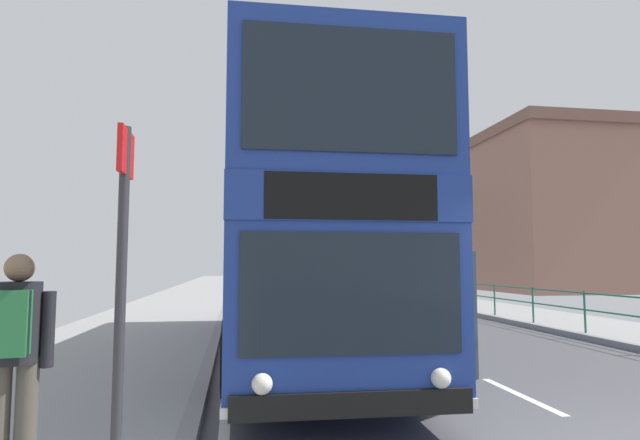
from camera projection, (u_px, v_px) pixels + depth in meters
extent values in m
cube|color=silver|center=(520.00, 395.00, 7.02)|extent=(0.12, 2.00, 0.00)
cube|color=silver|center=(406.00, 342.00, 11.74)|extent=(0.12, 2.00, 0.00)
cube|color=silver|center=(358.00, 320.00, 16.46)|extent=(0.12, 2.00, 0.00)
cube|color=silver|center=(331.00, 308.00, 21.18)|extent=(0.12, 2.00, 0.00)
cube|color=silver|center=(314.00, 300.00, 25.90)|extent=(0.12, 2.00, 0.00)
cube|color=silver|center=(302.00, 294.00, 30.62)|extent=(0.12, 2.00, 0.00)
cube|color=silver|center=(293.00, 290.00, 35.35)|extent=(0.12, 2.00, 0.00)
cube|color=silver|center=(287.00, 287.00, 40.07)|extent=(0.12, 2.00, 0.00)
cube|color=silver|center=(281.00, 285.00, 44.79)|extent=(0.12, 2.00, 0.00)
cube|color=silver|center=(277.00, 283.00, 49.51)|extent=(0.12, 2.00, 0.00)
cube|color=silver|center=(274.00, 281.00, 54.23)|extent=(0.12, 2.00, 0.00)
cube|color=navy|center=(299.00, 290.00, 10.16)|extent=(2.69, 10.52, 1.85)
cube|color=navy|center=(299.00, 231.00, 10.26)|extent=(2.70, 10.57, 0.48)
cube|color=navy|center=(299.00, 177.00, 10.35)|extent=(2.69, 10.52, 1.69)
cube|color=navy|center=(300.00, 133.00, 10.43)|extent=(2.61, 10.20, 0.08)
cube|color=#19232D|center=(353.00, 293.00, 4.99)|extent=(2.19, 0.07, 1.19)
cube|color=black|center=(352.00, 196.00, 5.07)|extent=(1.74, 0.06, 0.46)
cube|color=#19232D|center=(352.00, 89.00, 5.17)|extent=(2.19, 0.07, 1.29)
cube|color=black|center=(354.00, 404.00, 4.90)|extent=(2.36, 0.13, 0.24)
cube|color=silver|center=(299.00, 334.00, 10.08)|extent=(2.71, 10.57, 0.10)
cube|color=#19232D|center=(358.00, 276.00, 10.61)|extent=(0.18, 8.17, 0.96)
cube|color=#19232D|center=(360.00, 174.00, 10.53)|extent=(0.20, 9.42, 1.02)
cube|color=#19232D|center=(235.00, 277.00, 10.26)|extent=(0.18, 8.17, 0.96)
cube|color=#19232D|center=(236.00, 171.00, 10.18)|extent=(0.20, 9.42, 1.02)
sphere|color=white|center=(441.00, 378.00, 5.03)|extent=(0.20, 0.20, 0.20)
sphere|color=white|center=(262.00, 384.00, 4.79)|extent=(0.20, 0.20, 0.20)
cube|color=#19232D|center=(459.00, 317.00, 6.23)|extent=(0.69, 0.48, 1.59)
cube|color=black|center=(423.00, 315.00, 6.47)|extent=(0.12, 0.90, 1.59)
cylinder|color=black|center=(404.00, 354.00, 7.26)|extent=(0.32, 1.05, 1.04)
cylinder|color=black|center=(233.00, 358.00, 6.93)|extent=(0.32, 1.05, 1.04)
cylinder|color=black|center=(331.00, 312.00, 13.55)|extent=(0.32, 1.05, 1.04)
cylinder|color=black|center=(240.00, 313.00, 13.22)|extent=(0.32, 1.05, 1.04)
cube|color=#19512D|center=(338.00, 267.00, 33.73)|extent=(2.55, 9.87, 2.59)
cube|color=#19232D|center=(319.00, 261.00, 33.55)|extent=(0.07, 8.37, 1.24)
cube|color=#19232D|center=(356.00, 261.00, 33.97)|extent=(0.07, 8.37, 1.24)
cube|color=#19232D|center=(325.00, 263.00, 38.61)|extent=(2.14, 0.04, 1.56)
cylinder|color=black|center=(313.00, 283.00, 36.31)|extent=(0.29, 0.96, 0.96)
cylinder|color=black|center=(346.00, 283.00, 36.70)|extent=(0.29, 0.96, 0.96)
cylinder|color=black|center=(328.00, 286.00, 30.36)|extent=(0.29, 0.96, 0.96)
cylinder|color=black|center=(368.00, 286.00, 30.76)|extent=(0.29, 0.96, 0.96)
cylinder|color=#236B4C|center=(585.00, 312.00, 12.39)|extent=(0.05, 0.05, 1.00)
cylinder|color=#236B4C|center=(533.00, 305.00, 14.56)|extent=(0.05, 0.05, 1.00)
cylinder|color=#236B4C|center=(495.00, 299.00, 16.73)|extent=(0.05, 0.05, 1.00)
cylinder|color=#236B4C|center=(465.00, 295.00, 18.90)|extent=(0.05, 0.05, 1.00)
cylinder|color=#236B4C|center=(442.00, 292.00, 21.07)|extent=(0.05, 0.05, 1.00)
cylinder|color=#236B4C|center=(422.00, 290.00, 23.24)|extent=(0.05, 0.05, 1.00)
cylinder|color=#236B4C|center=(407.00, 287.00, 25.41)|extent=(0.05, 0.05, 1.00)
cylinder|color=#236B4C|center=(393.00, 286.00, 27.58)|extent=(0.05, 0.05, 1.00)
cylinder|color=#236B4C|center=(382.00, 284.00, 29.75)|extent=(0.05, 0.05, 1.00)
cylinder|color=#236B4C|center=(512.00, 287.00, 15.69)|extent=(0.04, 28.68, 0.04)
cylinder|color=#236B4C|center=(512.00, 300.00, 15.65)|extent=(0.04, 28.68, 0.04)
cylinder|color=#4C473D|center=(26.00, 418.00, 3.97)|extent=(0.18, 0.18, 0.92)
cylinder|color=black|center=(17.00, 322.00, 4.00)|extent=(0.38, 0.38, 0.62)
cylinder|color=black|center=(48.00, 329.00, 4.07)|extent=(0.11, 0.11, 0.59)
sphere|color=#84664C|center=(20.00, 268.00, 4.04)|extent=(0.25, 0.25, 0.22)
cube|color=#236638|center=(8.00, 323.00, 3.76)|extent=(0.30, 0.22, 0.47)
cylinder|color=#2D2D33|center=(120.00, 302.00, 3.89)|extent=(0.08, 0.08, 2.71)
cube|color=red|center=(126.00, 153.00, 4.01)|extent=(0.04, 0.44, 0.36)
cylinder|color=#38383D|center=(460.00, 212.00, 22.39)|extent=(0.14, 0.14, 7.78)
cube|color=#B2B2AD|center=(458.00, 122.00, 22.73)|extent=(0.28, 0.60, 0.20)
cylinder|color=#423328|center=(388.00, 250.00, 33.60)|extent=(0.39, 0.39, 5.18)
cylinder|color=#423328|center=(396.00, 224.00, 33.13)|extent=(0.78, 1.43, 1.09)
cylinder|color=#423328|center=(393.00, 213.00, 34.42)|extent=(1.11, 1.20, 1.21)
cylinder|color=#423328|center=(396.00, 227.00, 33.62)|extent=(1.00, 0.44, 0.99)
cylinder|color=#423328|center=(392.00, 205.00, 33.13)|extent=(0.25, 1.54, 1.40)
cube|color=#936656|center=(523.00, 219.00, 38.09)|extent=(8.47, 16.22, 10.18)
cube|color=brown|center=(521.00, 147.00, 38.55)|extent=(8.81, 16.87, 0.70)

